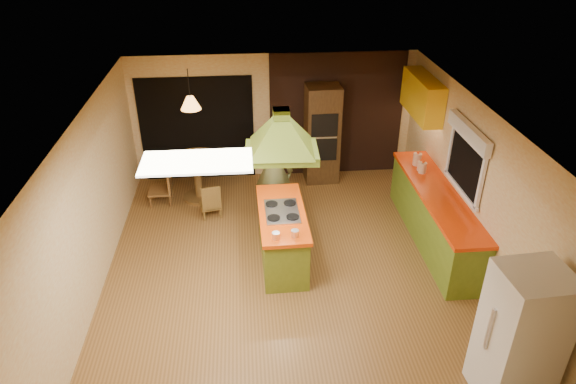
{
  "coord_description": "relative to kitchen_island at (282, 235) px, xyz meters",
  "views": [
    {
      "loc": [
        -0.56,
        -6.24,
        4.93
      ],
      "look_at": [
        0.03,
        0.4,
        1.15
      ],
      "focal_mm": 32.0,
      "sensor_mm": 36.0,
      "label": 1
    }
  ],
  "objects": [
    {
      "name": "ground",
      "position": [
        0.07,
        -0.3,
        -0.44
      ],
      "size": [
        6.5,
        6.5,
        0.0
      ],
      "primitive_type": "plane",
      "color": "brown",
      "rests_on": "ground"
    },
    {
      "name": "room_walls",
      "position": [
        0.07,
        -0.3,
        0.81
      ],
      "size": [
        5.5,
        6.5,
        6.5
      ],
      "color": "beige",
      "rests_on": "ground"
    },
    {
      "name": "ceiling_plane",
      "position": [
        0.07,
        -0.3,
        2.06
      ],
      "size": [
        6.5,
        6.5,
        0.0
      ],
      "primitive_type": "plane",
      "rotation": [
        3.14,
        0.0,
        0.0
      ],
      "color": "silver",
      "rests_on": "room_walls"
    },
    {
      "name": "brick_panel",
      "position": [
        1.32,
        2.93,
        0.81
      ],
      "size": [
        2.64,
        0.03,
        2.5
      ],
      "primitive_type": "cube",
      "color": "#381E14",
      "rests_on": "ground"
    },
    {
      "name": "nook_opening",
      "position": [
        -1.43,
        2.93,
        0.61
      ],
      "size": [
        2.2,
        0.03,
        2.1
      ],
      "primitive_type": "cube",
      "color": "black",
      "rests_on": "ground"
    },
    {
      "name": "right_counter",
      "position": [
        2.52,
        0.3,
        0.02
      ],
      "size": [
        0.62,
        3.05,
        0.92
      ],
      "color": "olive",
      "rests_on": "ground"
    },
    {
      "name": "upper_cabinets",
      "position": [
        2.64,
        1.9,
        1.51
      ],
      "size": [
        0.34,
        1.4,
        0.7
      ],
      "primitive_type": "cube",
      "color": "yellow",
      "rests_on": "room_walls"
    },
    {
      "name": "window_right",
      "position": [
        2.76,
        0.1,
        1.33
      ],
      "size": [
        0.12,
        1.35,
        1.06
      ],
      "color": "black",
      "rests_on": "room_walls"
    },
    {
      "name": "fluor_panel",
      "position": [
        -1.03,
        -1.5,
        2.04
      ],
      "size": [
        1.2,
        0.6,
        0.03
      ],
      "primitive_type": "cube",
      "color": "white",
      "rests_on": "ceiling_plane"
    },
    {
      "name": "kitchen_island",
      "position": [
        0.0,
        0.0,
        0.0
      ],
      "size": [
        0.72,
        1.74,
        0.89
      ],
      "rotation": [
        0.0,
        0.0,
        0.01
      ],
      "color": "olive",
      "rests_on": "ground"
    },
    {
      "name": "range_hood",
      "position": [
        0.0,
        0.0,
        1.81
      ],
      "size": [
        1.05,
        0.78,
        0.79
      ],
      "rotation": [
        0.0,
        0.0,
        -0.05
      ],
      "color": "#5B6F1B",
      "rests_on": "ceiling_plane"
    },
    {
      "name": "man",
      "position": [
        -0.05,
        1.22,
        0.49
      ],
      "size": [
        0.75,
        0.56,
        1.87
      ],
      "primitive_type": "imported",
      "rotation": [
        0.0,
        0.0,
        2.96
      ],
      "color": "#4D4F2A",
      "rests_on": "ground"
    },
    {
      "name": "refrigerator",
      "position": [
        2.35,
        -2.77,
        0.42
      ],
      "size": [
        0.75,
        0.71,
        1.72
      ],
      "primitive_type": "cube",
      "rotation": [
        0.0,
        0.0,
        0.06
      ],
      "color": "white",
      "rests_on": "ground"
    },
    {
      "name": "wall_oven",
      "position": [
        0.99,
        2.64,
        0.54
      ],
      "size": [
        0.67,
        0.62,
        1.95
      ],
      "rotation": [
        0.0,
        0.0,
        0.04
      ],
      "color": "#4C3218",
      "rests_on": "ground"
    },
    {
      "name": "dining_table",
      "position": [
        -1.42,
        2.06,
        0.13
      ],
      "size": [
        1.08,
        1.08,
        0.81
      ],
      "rotation": [
        0.0,
        0.0,
        -0.22
      ],
      "color": "brown",
      "rests_on": "ground"
    },
    {
      "name": "chair_left",
      "position": [
        -2.12,
        1.96,
        -0.06
      ],
      "size": [
        0.43,
        0.43,
        0.77
      ],
      "primitive_type": null,
      "rotation": [
        0.0,
        0.0,
        -1.55
      ],
      "color": "brown",
      "rests_on": "ground"
    },
    {
      "name": "chair_near",
      "position": [
        -1.17,
        1.41,
        -0.12
      ],
      "size": [
        0.42,
        0.42,
        0.65
      ],
      "primitive_type": null,
      "rotation": [
        0.0,
        0.0,
        3.36
      ],
      "color": "brown",
      "rests_on": "ground"
    },
    {
      "name": "pendant_lamp",
      "position": [
        -1.42,
        2.06,
        1.46
      ],
      "size": [
        0.42,
        0.42,
        0.23
      ],
      "primitive_type": "cone",
      "rotation": [
        0.0,
        0.0,
        -0.2
      ],
      "color": "#FF9E3F",
      "rests_on": "ceiling_plane"
    },
    {
      "name": "canister_large",
      "position": [
        2.47,
        1.27,
        0.59
      ],
      "size": [
        0.18,
        0.18,
        0.21
      ],
      "primitive_type": "cylinder",
      "rotation": [
        0.0,
        0.0,
        0.29
      ],
      "color": "beige",
      "rests_on": "right_counter"
    },
    {
      "name": "canister_medium",
      "position": [
        2.47,
        0.97,
        0.57
      ],
      "size": [
        0.17,
        0.17,
        0.19
      ],
      "primitive_type": "cylinder",
      "rotation": [
        0.0,
        0.0,
        0.4
      ],
      "color": "beige",
      "rests_on": "right_counter"
    },
    {
      "name": "canister_small",
      "position": [
        2.47,
        1.06,
        0.56
      ],
      "size": [
        0.14,
        0.14,
        0.16
      ],
      "primitive_type": "cylinder",
      "rotation": [
        0.0,
        0.0,
        -0.18
      ],
      "color": "beige",
      "rests_on": "right_counter"
    }
  ]
}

